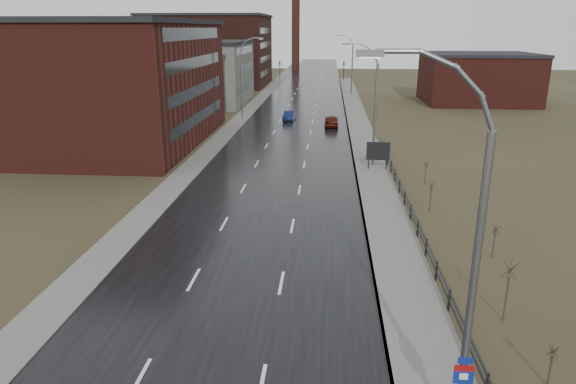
% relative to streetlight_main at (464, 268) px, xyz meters
% --- Properties ---
extents(road, '(14.00, 300.00, 0.06)m').
position_rel_streetlight_main_xyz_m(road, '(-8.47, 58.00, -6.03)').
color(road, black).
rests_on(road, ground).
extents(sidewalk_right, '(3.20, 180.00, 0.18)m').
position_rel_streetlight_main_xyz_m(sidewalk_right, '(0.13, 33.00, -5.97)').
color(sidewalk_right, '#595651').
rests_on(sidewalk_right, ground).
extents(curb_right, '(0.16, 180.00, 0.18)m').
position_rel_streetlight_main_xyz_m(curb_right, '(-1.39, 33.00, -5.97)').
color(curb_right, slate).
rests_on(curb_right, ground).
extents(sidewalk_left, '(2.40, 260.00, 0.12)m').
position_rel_streetlight_main_xyz_m(sidewalk_left, '(-16.67, 58.00, -6.00)').
color(sidewalk_left, '#595651').
rests_on(sidewalk_left, ground).
extents(warehouse_near, '(22.44, 28.56, 13.50)m').
position_rel_streetlight_main_xyz_m(warehouse_near, '(-29.46, 43.00, 0.70)').
color(warehouse_near, '#471914').
rests_on(warehouse_near, ground).
extents(warehouse_mid, '(16.32, 20.40, 10.50)m').
position_rel_streetlight_main_xyz_m(warehouse_mid, '(-26.46, 76.00, -0.80)').
color(warehouse_mid, slate).
rests_on(warehouse_mid, ground).
extents(warehouse_far, '(26.52, 24.48, 15.50)m').
position_rel_streetlight_main_xyz_m(warehouse_far, '(-31.47, 106.00, 1.70)').
color(warehouse_far, '#331611').
rests_on(warehouse_far, ground).
extents(building_right, '(18.36, 16.32, 8.50)m').
position_rel_streetlight_main_xyz_m(building_right, '(21.83, 80.00, -1.80)').
color(building_right, '#471914').
rests_on(building_right, ground).
extents(smokestack, '(2.70, 2.70, 30.70)m').
position_rel_streetlight_main_xyz_m(smokestack, '(-14.47, 148.00, 9.44)').
color(smokestack, '#331611').
rests_on(smokestack, ground).
extents(streetlight_main, '(3.91, 0.29, 12.11)m').
position_rel_streetlight_main_xyz_m(streetlight_main, '(0.00, 0.00, 0.00)').
color(streetlight_main, slate).
rests_on(streetlight_main, ground).
extents(streetlight_right_mid, '(3.36, 0.28, 11.35)m').
position_rel_streetlight_main_xyz_m(streetlight_right_mid, '(0.03, 34.00, -0.22)').
color(streetlight_right_mid, slate).
rests_on(streetlight_right_mid, ground).
extents(streetlight_left, '(3.36, 0.28, 11.35)m').
position_rel_streetlight_main_xyz_m(streetlight_left, '(-16.17, 60.00, -0.22)').
color(streetlight_left, slate).
rests_on(streetlight_left, ground).
extents(streetlight_right_far, '(3.36, 0.28, 11.35)m').
position_rel_streetlight_main_xyz_m(streetlight_right_far, '(0.03, 88.00, -0.22)').
color(streetlight_right_far, slate).
rests_on(streetlight_right_far, ground).
extents(guardrail, '(0.10, 53.05, 1.10)m').
position_rel_streetlight_main_xyz_m(guardrail, '(1.83, 16.32, -5.35)').
color(guardrail, black).
rests_on(guardrail, ground).
extents(shrub_b, '(0.42, 0.44, 1.74)m').
position_rel_streetlight_main_xyz_m(shrub_b, '(4.33, 2.91, -5.14)').
color(shrub_b, '#382D23').
rests_on(shrub_b, ground).
extents(shrub_c, '(0.69, 0.73, 2.93)m').
position_rel_streetlight_main_xyz_m(shrub_c, '(4.12, 7.36, -4.50)').
color(shrub_c, '#382D23').
rests_on(shrub_c, ground).
extents(shrub_d, '(0.47, 0.49, 1.97)m').
position_rel_streetlight_main_xyz_m(shrub_d, '(5.66, 14.25, -5.02)').
color(shrub_d, '#382D23').
rests_on(shrub_d, ground).
extents(shrub_e, '(0.53, 0.55, 2.22)m').
position_rel_streetlight_main_xyz_m(shrub_e, '(3.46, 21.82, -4.88)').
color(shrub_e, '#382D23').
rests_on(shrub_e, ground).
extents(shrub_f, '(0.48, 0.50, 1.99)m').
position_rel_streetlight_main_xyz_m(shrub_f, '(4.26, 28.53, -5.00)').
color(shrub_f, '#382D23').
rests_on(shrub_f, ground).
extents(billboard, '(2.13, 0.17, 2.73)m').
position_rel_streetlight_main_xyz_m(billboard, '(0.63, 32.52, -4.25)').
color(billboard, black).
rests_on(billboard, ground).
extents(traffic_light_left, '(0.58, 2.73, 5.30)m').
position_rel_streetlight_main_xyz_m(traffic_light_left, '(-16.47, 118.00, -1.46)').
color(traffic_light_left, black).
rests_on(traffic_light_left, ground).
extents(traffic_light_right, '(0.58, 2.73, 5.30)m').
position_rel_streetlight_main_xyz_m(traffic_light_right, '(-0.47, 118.00, -1.46)').
color(traffic_light_right, black).
rests_on(traffic_light_right, ground).
extents(car_near, '(1.59, 4.12, 1.34)m').
position_rel_streetlight_main_xyz_m(car_near, '(-9.53, 58.54, -5.39)').
color(car_near, '#0D1745').
rests_on(car_near, ground).
extents(car_far, '(1.83, 4.51, 1.53)m').
position_rel_streetlight_main_xyz_m(car_far, '(-3.55, 54.40, -5.29)').
color(car_far, '#49120C').
rests_on(car_far, ground).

